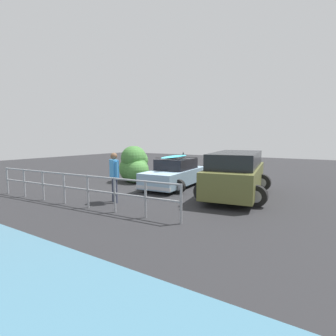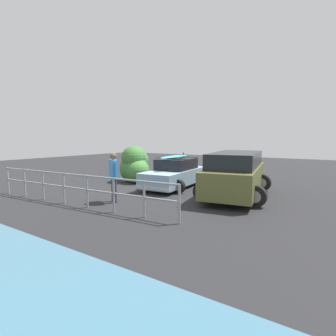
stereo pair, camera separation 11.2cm
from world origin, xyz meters
name	(u,v)px [view 1 (the left image)]	position (x,y,z in m)	size (l,w,h in m)	color
ground_plane	(165,188)	(0.00, 0.00, -0.01)	(44.00, 44.00, 0.02)	#28282B
sedan_car	(175,174)	(-0.25, -0.45, 0.63)	(2.36, 4.14, 1.61)	#8CADC6
suv_car	(236,173)	(-3.27, -0.07, 0.90)	(2.96, 5.12, 1.73)	brown
person_bystander	(114,173)	(0.03, 3.28, 1.06)	(0.61, 0.43, 1.77)	#33384C
railing_fence	(75,185)	(0.80, 4.33, 0.70)	(7.96, 0.58, 1.09)	gray
bush_near_left	(135,165)	(2.29, -0.56, 0.90)	(1.89, 1.69, 1.95)	#4C3828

